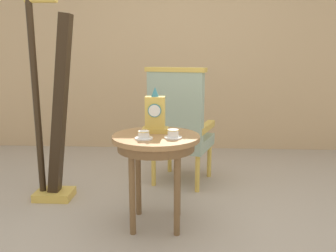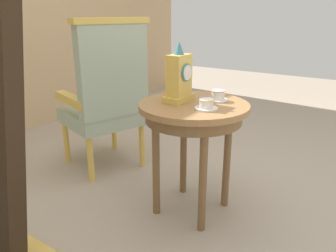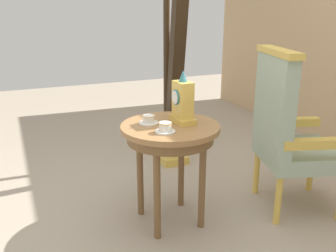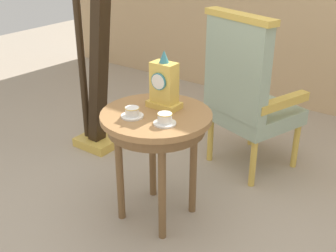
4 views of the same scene
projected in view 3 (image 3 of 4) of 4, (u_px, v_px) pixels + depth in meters
The scene contains 7 objects.
ground_plane at pixel (172, 227), 2.45m from camera, with size 10.00×10.00×0.00m, color tan.
side_table at pixel (170, 138), 2.35m from camera, with size 0.63×0.63×0.69m.
teacup_left at pixel (149, 120), 2.33m from camera, with size 0.12×0.12×0.06m.
teacup_right at pixel (165, 128), 2.17m from camera, with size 0.12×0.12×0.06m.
mantel_clock at pixel (183, 102), 2.32m from camera, with size 0.19×0.11×0.34m.
armchair at pixel (288, 129), 2.53m from camera, with size 0.68×0.67×1.14m.
harp at pixel (173, 86), 3.27m from camera, with size 0.40×0.24×1.79m.
Camera 3 is at (1.94, -0.88, 1.39)m, focal length 39.31 mm.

